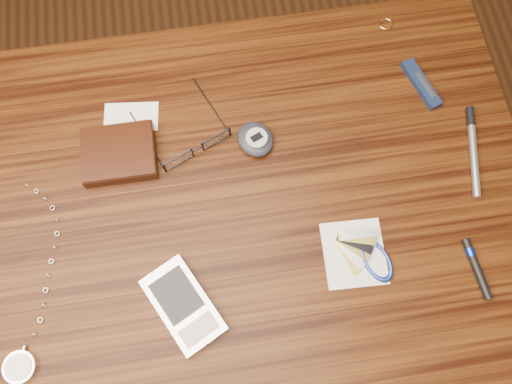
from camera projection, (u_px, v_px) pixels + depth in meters
ground at (231, 289)px, 1.45m from camera, size 3.80×3.80×0.00m
desk at (213, 240)px, 0.84m from camera, size 1.00×0.70×0.75m
wallet_and_card at (119, 153)px, 0.76m from camera, size 0.12×0.14×0.02m
eyeglasses at (195, 147)px, 0.77m from camera, size 0.16×0.16×0.03m
gold_ring at (386, 24)px, 0.85m from camera, size 0.03×0.03×0.00m
pocket_watch at (21, 360)px, 0.67m from camera, size 0.08×0.29×0.01m
pda_phone at (183, 305)px, 0.69m from camera, size 0.12×0.14×0.02m
pedometer at (255, 139)px, 0.77m from camera, size 0.07×0.08×0.03m
notepad_keys at (365, 255)px, 0.72m from camera, size 0.11×0.10×0.01m
pocket_knife at (421, 84)px, 0.81m from camera, size 0.05×0.09×0.01m
silver_pen at (473, 144)px, 0.77m from camera, size 0.04×0.15×0.01m
black_blue_pen at (476, 266)px, 0.71m from camera, size 0.02×0.09×0.01m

